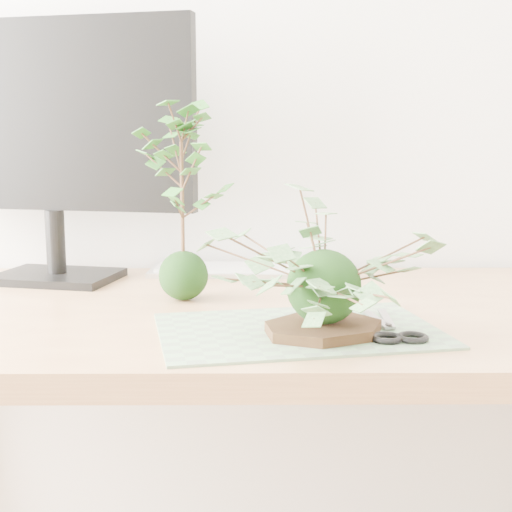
# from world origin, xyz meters

# --- Properties ---
(desk) EXTENTS (1.60, 0.70, 0.74)m
(desk) POSITION_xyz_m (0.01, 1.23, 0.65)
(desk) COLOR tan
(desk) RESTS_ON ground_plane
(cutting_mat) EXTENTS (0.45, 0.34, 0.00)m
(cutting_mat) POSITION_xyz_m (0.06, 1.07, 0.74)
(cutting_mat) COLOR slate
(cutting_mat) RESTS_ON desk
(stone_dish) EXTENTS (0.24, 0.24, 0.01)m
(stone_dish) POSITION_xyz_m (0.10, 1.04, 0.75)
(stone_dish) COLOR black
(stone_dish) RESTS_ON cutting_mat
(ivy_kokedama) EXTENTS (0.37, 0.37, 0.21)m
(ivy_kokedama) POSITION_xyz_m (0.10, 1.04, 0.86)
(ivy_kokedama) COLOR black
(ivy_kokedama) RESTS_ON stone_dish
(maple_kokedama) EXTENTS (0.24, 0.24, 0.36)m
(maple_kokedama) POSITION_xyz_m (-0.13, 1.28, 0.99)
(maple_kokedama) COLOR black
(maple_kokedama) RESTS_ON desk
(keyboard) EXTENTS (0.43, 0.14, 0.02)m
(keyboard) POSITION_xyz_m (-0.01, 1.52, 0.75)
(keyboard) COLOR #BDBDBD
(keyboard) RESTS_ON desk
(monitor) EXTENTS (0.56, 0.21, 0.50)m
(monitor) POSITION_xyz_m (-0.39, 1.46, 1.03)
(monitor) COLOR black
(monitor) RESTS_ON desk
(scissors) EXTENTS (0.08, 0.18, 0.01)m
(scissors) POSITION_xyz_m (0.19, 1.03, 0.75)
(scissors) COLOR gray
(scissors) RESTS_ON cutting_mat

